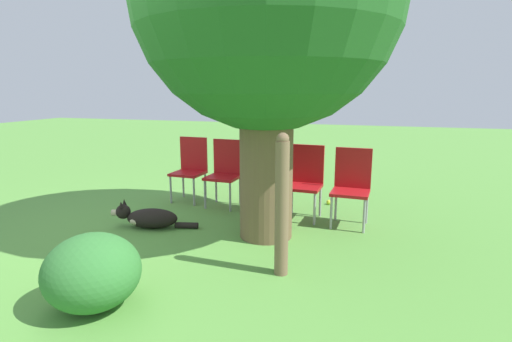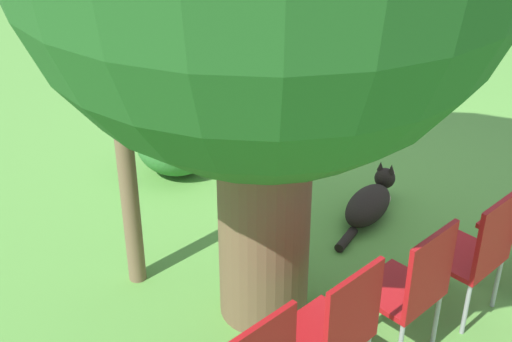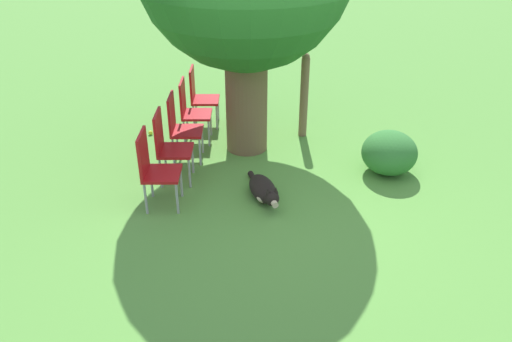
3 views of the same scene
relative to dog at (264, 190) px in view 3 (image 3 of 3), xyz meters
The scene contains 10 objects.
ground_plane 0.27m from the dog, 23.35° to the left, with size 30.00×30.00×0.00m, color #56933D.
dog is the anchor object (origin of this frame).
fence_post 2.03m from the dog, 67.93° to the left, with size 0.12×0.12×1.28m.
red_chair_0 1.34m from the dog, behind, with size 0.44×0.46×0.94m.
red_chair_1 1.35m from the dog, 154.94° to the left, with size 0.44×0.46×0.94m.
red_chair_2 1.60m from the dog, 132.95° to the left, with size 0.44×0.46×0.94m.
red_chair_3 2.01m from the dog, 118.75° to the left, with size 0.44×0.46×0.94m.
red_chair_4 2.50m from the dog, 109.87° to the left, with size 0.44×0.46×0.94m.
tennis_ball 2.54m from the dog, 129.16° to the left, with size 0.07×0.07×0.07m.
low_shrub 1.80m from the dog, 18.70° to the left, with size 0.72×0.72×0.58m.
Camera 3 is at (-0.64, -5.24, 3.24)m, focal length 35.00 mm.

